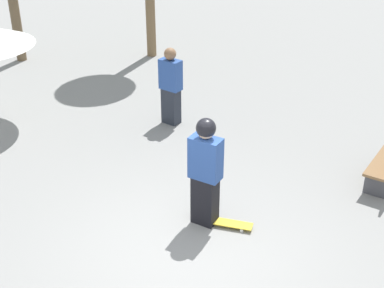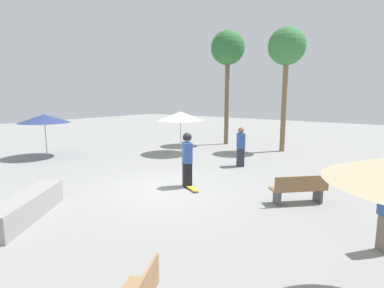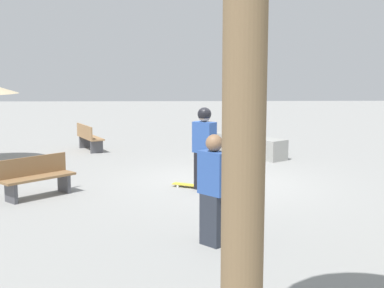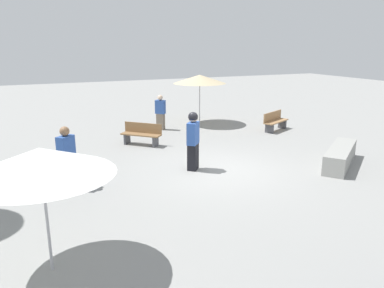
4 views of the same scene
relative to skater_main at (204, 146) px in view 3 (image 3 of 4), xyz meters
name	(u,v)px [view 3 (image 3 of 4)]	position (x,y,z in m)	size (l,w,h in m)	color
ground_plane	(220,183)	(-0.40, -0.61, -0.99)	(60.00, 60.00, 0.00)	gray
skater_main	(204,146)	(0.00, 0.00, 0.00)	(0.55, 0.53, 1.84)	black
skateboard	(189,185)	(0.33, -0.19, -0.94)	(0.80, 0.54, 0.07)	gold
concrete_ledge	(247,146)	(-1.55, -4.56, -0.69)	(2.18, 2.61, 0.61)	gray
bench_near	(89,138)	(3.50, -5.68, -0.57)	(1.10, 1.63, 0.85)	#47474C
bench_far	(37,177)	(3.56, 0.60, -0.57)	(1.44, 1.45, 0.85)	#47474C
bystander_watching	(214,190)	(0.04, 3.75, -0.13)	(0.51, 0.52, 1.72)	#282D38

